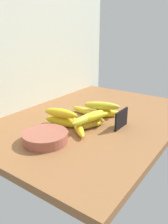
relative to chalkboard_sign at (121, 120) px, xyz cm
name	(u,v)px	position (x,y,z in cm)	size (l,w,h in cm)	color
counter_top	(94,120)	(3.53, 16.61, -5.36)	(110.00, 76.00, 3.00)	brown
back_wall	(36,48)	(3.53, 55.61, 28.14)	(130.00, 2.00, 70.00)	silver
chalkboard_sign	(121,120)	(0.00, 0.00, 0.00)	(11.00, 1.80, 8.40)	black
fruit_bowl	(45,137)	(-29.77, 18.05, -1.79)	(17.92, 17.92, 4.13)	#A05442
banana_0	(62,121)	(-13.90, 23.26, -1.69)	(17.42, 4.33, 4.33)	gold
banana_1	(90,124)	(-8.24, 11.31, -1.97)	(16.27, 3.77, 3.77)	gold
banana_2	(103,114)	(6.42, 12.96, -1.90)	(16.17, 3.92, 3.92)	yellow
banana_3	(87,112)	(4.29, 21.56, -2.08)	(20.38, 3.55, 3.55)	yellow
banana_4	(78,127)	(-13.91, 13.70, -2.08)	(19.98, 3.56, 3.56)	yellow
banana_5	(98,117)	(0.53, 12.70, -1.69)	(18.86, 4.33, 4.33)	yellow
banana_6	(101,106)	(6.19, 14.09, 2.11)	(18.15, 4.11, 4.11)	gold
banana_7	(89,117)	(-9.73, 11.01, 1.73)	(20.92, 3.65, 3.65)	#CAD033
banana_8	(61,113)	(-14.54, 23.03, 2.59)	(16.31, 4.22, 4.22)	yellow
banana_9	(91,118)	(-9.17, 10.07, 1.69)	(18.84, 3.56, 3.56)	yellow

